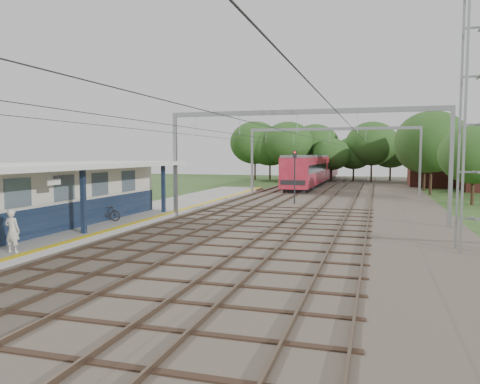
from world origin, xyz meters
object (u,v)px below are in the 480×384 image
(bicycle, at_px, (107,213))
(person, at_px, (12,231))
(signal_post, at_px, (295,170))
(train, at_px, (316,168))

(bicycle, bearing_deg, person, 179.39)
(person, xyz_separation_m, bicycle, (-1.28, 8.78, -0.37))
(bicycle, xyz_separation_m, signal_post, (8.51, 14.97, 2.06))
(signal_post, bearing_deg, person, -110.14)
(bicycle, bearing_deg, train, -17.51)
(signal_post, bearing_deg, train, 90.43)
(person, relative_size, train, 0.05)
(bicycle, xyz_separation_m, train, (6.66, 44.05, 1.41))
(train, height_order, signal_post, signal_post)
(train, bearing_deg, signal_post, -86.36)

